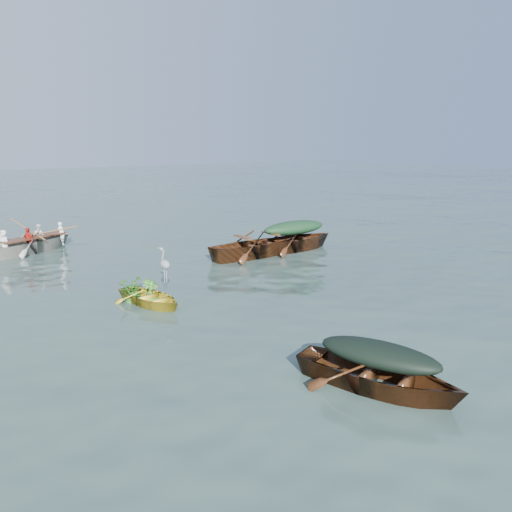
# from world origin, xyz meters

# --- Properties ---
(ground) EXTENTS (140.00, 140.00, 0.00)m
(ground) POSITION_xyz_m (0.00, 0.00, 0.00)
(ground) COLOR #395048
(ground) RESTS_ON ground
(yellow_dinghy) EXTENTS (1.69, 2.87, 0.70)m
(yellow_dinghy) POSITION_xyz_m (-3.41, 1.13, 0.00)
(yellow_dinghy) COLOR gold
(yellow_dinghy) RESTS_ON ground
(dark_covered_boat) EXTENTS (2.54, 3.97, 0.93)m
(dark_covered_boat) POSITION_xyz_m (-2.29, -5.25, 0.00)
(dark_covered_boat) COLOR #44260F
(dark_covered_boat) RESTS_ON ground
(green_tarp_boat) EXTENTS (5.03, 1.65, 1.21)m
(green_tarp_boat) POSITION_xyz_m (3.73, 3.82, 0.00)
(green_tarp_boat) COLOR #4A2511
(green_tarp_boat) RESTS_ON ground
(open_wooden_boat) EXTENTS (5.17, 1.66, 1.25)m
(open_wooden_boat) POSITION_xyz_m (2.00, 3.85, 0.00)
(open_wooden_boat) COLOR #4E2B13
(open_wooden_boat) RESTS_ON ground
(rowed_boat) EXTENTS (4.67, 3.07, 1.09)m
(rowed_boat) POSITION_xyz_m (-4.22, 9.40, 0.00)
(rowed_boat) COLOR beige
(rowed_boat) RESTS_ON ground
(dark_tarp_cover) EXTENTS (1.40, 2.19, 0.40)m
(dark_tarp_cover) POSITION_xyz_m (-2.29, -5.25, 0.67)
(dark_tarp_cover) COLOR black
(dark_tarp_cover) RESTS_ON dark_covered_boat
(green_tarp_cover) EXTENTS (2.77, 0.91, 0.52)m
(green_tarp_cover) POSITION_xyz_m (3.73, 3.82, 0.86)
(green_tarp_cover) COLOR #15351A
(green_tarp_cover) RESTS_ON green_tarp_boat
(thwart_benches) EXTENTS (2.59, 0.99, 0.04)m
(thwart_benches) POSITION_xyz_m (2.00, 3.85, 0.65)
(thwart_benches) COLOR #4F2A12
(thwart_benches) RESTS_ON open_wooden_boat
(heron) EXTENTS (0.36, 0.45, 0.92)m
(heron) POSITION_xyz_m (-2.88, 1.29, 0.81)
(heron) COLOR #92949A
(heron) RESTS_ON yellow_dinghy
(dinghy_weeds) EXTENTS (0.87, 1.02, 0.60)m
(dinghy_weeds) POSITION_xyz_m (-3.50, 1.67, 0.65)
(dinghy_weeds) COLOR #25641A
(dinghy_weeds) RESTS_ON yellow_dinghy
(rowers) EXTENTS (3.38, 2.40, 0.76)m
(rowers) POSITION_xyz_m (-4.22, 9.40, 0.92)
(rowers) COLOR white
(rowers) RESTS_ON rowed_boat
(oars) EXTENTS (1.60, 2.62, 0.06)m
(oars) POSITION_xyz_m (-4.22, 9.40, 0.57)
(oars) COLOR brown
(oars) RESTS_ON rowed_boat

